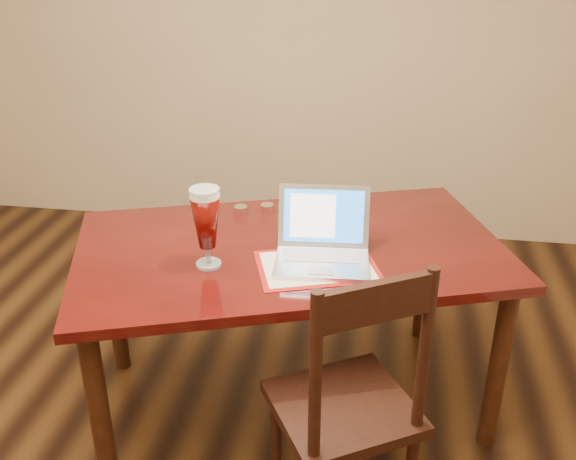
# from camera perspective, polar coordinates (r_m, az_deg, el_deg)

# --- Properties ---
(room_shell) EXTENTS (4.51, 5.01, 2.71)m
(room_shell) POSITION_cam_1_polar(r_m,az_deg,el_deg) (1.90, -17.85, 17.10)
(room_shell) COLOR tan
(room_shell) RESTS_ON ground
(dining_table) EXTENTS (1.95, 1.48, 1.13)m
(dining_table) POSITION_cam_1_polar(r_m,az_deg,el_deg) (2.66, 0.06, -3.08)
(dining_table) COLOR #460B09
(dining_table) RESTS_ON ground
(dining_chair) EXTENTS (0.62, 0.61, 1.09)m
(dining_chair) POSITION_cam_1_polar(r_m,az_deg,el_deg) (2.28, 5.37, -15.34)
(dining_chair) COLOR black
(dining_chair) RESTS_ON ground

